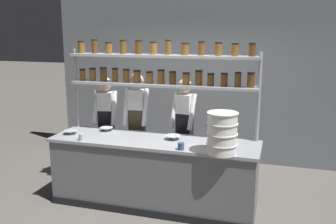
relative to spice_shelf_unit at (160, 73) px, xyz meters
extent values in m
plane|color=#5B5651|center=(0.01, -0.33, -1.77)|extent=(40.00, 40.00, 0.00)
cube|color=gray|center=(0.01, 1.79, -0.27)|extent=(5.17, 0.12, 3.00)
cube|color=slate|center=(0.01, -0.33, -1.33)|extent=(2.71, 0.72, 0.88)
cube|color=#999BA0|center=(0.01, -0.33, -0.87)|extent=(2.77, 0.76, 0.04)
cube|color=black|center=(0.01, -0.69, -1.72)|extent=(2.71, 0.03, 0.10)
cylinder|color=#999BA0|center=(-1.29, 0.00, -0.73)|extent=(0.04, 0.04, 2.07)
cylinder|color=#999BA0|center=(1.31, 0.00, -0.73)|extent=(0.04, 0.04, 2.07)
cube|color=#999BA0|center=(0.01, 0.00, -0.17)|extent=(2.61, 0.28, 0.04)
cylinder|color=brown|center=(-1.19, 0.00, -0.08)|extent=(0.08, 0.08, 0.15)
cylinder|color=black|center=(-1.19, 0.00, 0.01)|extent=(0.08, 0.08, 0.02)
cylinder|color=brown|center=(-1.02, 0.00, -0.07)|extent=(0.09, 0.09, 0.17)
cylinder|color=black|center=(-1.02, 0.00, 0.03)|extent=(0.10, 0.10, 0.02)
cylinder|color=#513314|center=(-0.85, 0.00, -0.06)|extent=(0.10, 0.10, 0.18)
cylinder|color=black|center=(-0.85, 0.00, 0.04)|extent=(0.10, 0.10, 0.02)
cylinder|color=brown|center=(-0.67, 0.00, -0.06)|extent=(0.08, 0.08, 0.17)
cylinder|color=black|center=(-0.67, 0.00, 0.03)|extent=(0.09, 0.09, 0.02)
cylinder|color=brown|center=(-0.50, 0.00, -0.07)|extent=(0.09, 0.09, 0.16)
cylinder|color=black|center=(-0.50, 0.00, 0.03)|extent=(0.09, 0.09, 0.02)
cylinder|color=brown|center=(-0.34, 0.00, -0.07)|extent=(0.10, 0.10, 0.15)
cylinder|color=black|center=(-0.34, 0.00, 0.01)|extent=(0.10, 0.10, 0.02)
cylinder|color=brown|center=(-0.16, 0.00, -0.08)|extent=(0.10, 0.10, 0.14)
cylinder|color=black|center=(-0.16, 0.00, 0.00)|extent=(0.10, 0.10, 0.02)
cylinder|color=brown|center=(0.01, 0.00, -0.06)|extent=(0.10, 0.10, 0.17)
cylinder|color=black|center=(0.01, 0.00, 0.03)|extent=(0.10, 0.10, 0.02)
cylinder|color=#513314|center=(0.17, 0.00, -0.07)|extent=(0.09, 0.09, 0.15)
cylinder|color=black|center=(0.17, 0.00, 0.02)|extent=(0.10, 0.10, 0.02)
cylinder|color=brown|center=(0.36, 0.00, -0.08)|extent=(0.10, 0.10, 0.14)
cylinder|color=black|center=(0.36, 0.00, 0.00)|extent=(0.10, 0.10, 0.02)
cylinder|color=brown|center=(0.53, 0.00, -0.06)|extent=(0.09, 0.09, 0.18)
cylinder|color=black|center=(0.53, 0.00, 0.04)|extent=(0.10, 0.10, 0.02)
cylinder|color=#513314|center=(0.69, 0.00, -0.08)|extent=(0.09, 0.09, 0.14)
cylinder|color=black|center=(0.69, 0.00, 0.01)|extent=(0.09, 0.09, 0.02)
cylinder|color=#513314|center=(0.87, 0.00, -0.07)|extent=(0.09, 0.09, 0.15)
cylinder|color=black|center=(0.87, 0.00, 0.01)|extent=(0.09, 0.09, 0.02)
cylinder|color=#513314|center=(1.04, 0.00, -0.06)|extent=(0.08, 0.08, 0.17)
cylinder|color=black|center=(1.04, 0.00, 0.03)|extent=(0.08, 0.08, 0.02)
cylinder|color=#513314|center=(1.20, 0.00, -0.06)|extent=(0.09, 0.09, 0.17)
cylinder|color=black|center=(1.20, 0.00, 0.03)|extent=(0.10, 0.10, 0.02)
cube|color=#999BA0|center=(0.01, 0.00, 0.22)|extent=(2.61, 0.28, 0.04)
cylinder|color=brown|center=(-1.18, 0.00, 0.32)|extent=(0.10, 0.10, 0.15)
cylinder|color=black|center=(-1.18, 0.00, 0.40)|extent=(0.10, 0.10, 0.02)
cylinder|color=#513314|center=(-0.97, 0.00, 0.33)|extent=(0.08, 0.08, 0.18)
cylinder|color=black|center=(-0.97, 0.00, 0.43)|extent=(0.08, 0.08, 0.02)
cylinder|color=brown|center=(-0.76, 0.00, 0.31)|extent=(0.10, 0.10, 0.14)
cylinder|color=black|center=(-0.76, 0.00, 0.39)|extent=(0.10, 0.10, 0.02)
cylinder|color=brown|center=(-0.54, 0.00, 0.33)|extent=(0.09, 0.09, 0.17)
cylinder|color=black|center=(-0.54, 0.00, 0.42)|extent=(0.09, 0.09, 0.02)
cylinder|color=#513314|center=(-0.31, 0.00, 0.33)|extent=(0.09, 0.09, 0.17)
cylinder|color=black|center=(-0.31, 0.00, 0.42)|extent=(0.09, 0.09, 0.02)
cylinder|color=brown|center=(-0.10, 0.00, 0.32)|extent=(0.09, 0.09, 0.15)
cylinder|color=black|center=(-0.10, 0.00, 0.41)|extent=(0.10, 0.10, 0.02)
cylinder|color=brown|center=(0.11, 0.00, 0.33)|extent=(0.08, 0.08, 0.18)
cylinder|color=black|center=(0.11, 0.00, 0.43)|extent=(0.08, 0.08, 0.02)
cylinder|color=brown|center=(0.34, 0.00, 0.31)|extent=(0.10, 0.10, 0.14)
cylinder|color=black|center=(0.34, 0.00, 0.39)|extent=(0.10, 0.10, 0.02)
cylinder|color=brown|center=(0.56, 0.00, 0.32)|extent=(0.08, 0.08, 0.16)
cylinder|color=black|center=(0.56, 0.00, 0.41)|extent=(0.08, 0.08, 0.02)
cylinder|color=brown|center=(0.78, 0.00, 0.32)|extent=(0.09, 0.09, 0.15)
cylinder|color=black|center=(0.78, 0.00, 0.40)|extent=(0.10, 0.10, 0.02)
cylinder|color=brown|center=(0.99, 0.00, 0.31)|extent=(0.09, 0.09, 0.14)
cylinder|color=black|center=(0.99, 0.00, 0.40)|extent=(0.09, 0.09, 0.02)
cylinder|color=#513314|center=(1.20, 0.00, 0.32)|extent=(0.08, 0.08, 0.15)
cylinder|color=black|center=(1.20, 0.00, 0.40)|extent=(0.08, 0.08, 0.02)
cylinder|color=black|center=(-1.07, 0.29, -1.38)|extent=(0.11, 0.11, 0.79)
cylinder|color=black|center=(-0.91, 0.32, -1.38)|extent=(0.11, 0.11, 0.79)
cube|color=black|center=(-0.99, 0.30, -0.81)|extent=(0.25, 0.21, 0.34)
cube|color=white|center=(-0.99, 0.30, -0.50)|extent=(0.25, 0.22, 0.28)
sphere|color=tan|center=(-0.99, 0.30, -0.24)|extent=(0.21, 0.21, 0.21)
cylinder|color=white|center=(-1.12, 0.22, -0.59)|extent=(0.11, 0.25, 0.52)
cylinder|color=white|center=(-0.83, 0.27, -0.59)|extent=(0.11, 0.25, 0.52)
cylinder|color=black|center=(-0.53, 0.23, -1.36)|extent=(0.11, 0.11, 0.83)
cylinder|color=black|center=(-0.37, 0.25, -1.36)|extent=(0.11, 0.11, 0.83)
cube|color=#473828|center=(-0.45, 0.24, -0.76)|extent=(0.23, 0.19, 0.36)
cube|color=white|center=(-0.45, 0.24, -0.43)|extent=(0.24, 0.20, 0.29)
sphere|color=beige|center=(-0.45, 0.24, -0.16)|extent=(0.22, 0.22, 0.22)
cylinder|color=white|center=(-0.59, 0.17, -0.54)|extent=(0.09, 0.26, 0.54)
cylinder|color=white|center=(-0.30, 0.20, -0.54)|extent=(0.09, 0.26, 0.54)
cylinder|color=black|center=(0.16, 0.43, -1.37)|extent=(0.11, 0.11, 0.79)
cylinder|color=black|center=(0.31, 0.40, -1.37)|extent=(0.11, 0.11, 0.79)
cube|color=black|center=(0.24, 0.42, -0.81)|extent=(0.25, 0.21, 0.34)
cube|color=white|center=(0.24, 0.42, -0.49)|extent=(0.25, 0.22, 0.28)
sphere|color=tan|center=(0.24, 0.42, -0.23)|extent=(0.21, 0.21, 0.21)
cylinder|color=white|center=(0.08, 0.39, -0.59)|extent=(0.11, 0.25, 0.52)
cylinder|color=white|center=(0.37, 0.33, -0.59)|extent=(0.11, 0.25, 0.52)
cylinder|color=white|center=(0.95, -0.63, -0.79)|extent=(0.34, 0.34, 0.11)
cylinder|color=silver|center=(0.95, -0.63, -0.73)|extent=(0.36, 0.36, 0.01)
cylinder|color=white|center=(0.95, -0.63, -0.67)|extent=(0.34, 0.34, 0.11)
cylinder|color=silver|center=(0.95, -0.63, -0.61)|extent=(0.36, 0.36, 0.01)
cylinder|color=white|center=(0.95, -0.63, -0.55)|extent=(0.34, 0.34, 0.11)
cylinder|color=silver|center=(0.95, -0.63, -0.49)|extent=(0.36, 0.36, 0.01)
cylinder|color=white|center=(0.95, -0.63, -0.42)|extent=(0.34, 0.34, 0.11)
cylinder|color=silver|center=(0.95, -0.63, -0.36)|extent=(0.36, 0.36, 0.01)
cylinder|color=#B2B7BC|center=(0.25, -0.24, -0.84)|extent=(0.09, 0.09, 0.01)
cone|color=#B2B7BC|center=(0.25, -0.24, -0.82)|extent=(0.21, 0.21, 0.06)
cylinder|color=#B2B7BC|center=(0.88, -0.18, -0.84)|extent=(0.13, 0.13, 0.01)
cone|color=#B2B7BC|center=(0.88, -0.18, -0.81)|extent=(0.28, 0.28, 0.08)
cylinder|color=#B2B7BC|center=(-1.19, -0.40, -0.84)|extent=(0.09, 0.09, 0.01)
cone|color=#B2B7BC|center=(-1.19, -0.40, -0.82)|extent=(0.19, 0.19, 0.05)
cylinder|color=silver|center=(-0.78, -0.10, -0.84)|extent=(0.08, 0.08, 0.01)
cone|color=silver|center=(-0.78, -0.10, -0.82)|extent=(0.19, 0.19, 0.05)
cylinder|color=#334C70|center=(0.46, -0.64, -0.81)|extent=(0.08, 0.08, 0.09)
cylinder|color=#B2B7BC|center=(-0.89, -0.63, -0.81)|extent=(0.08, 0.08, 0.09)
camera|label=1|loc=(1.57, -4.81, 0.56)|focal=40.00mm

